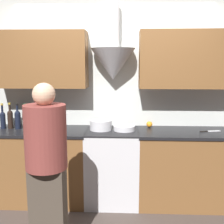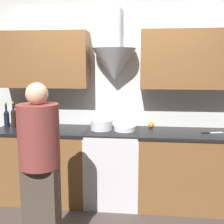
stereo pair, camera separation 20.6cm
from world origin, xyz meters
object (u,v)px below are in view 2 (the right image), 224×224
Objects in this scene: wine_bottle_3 at (28,117)px; person_foreground_left at (40,167)px; wine_bottle_4 at (36,117)px; mixing_bowl at (125,128)px; wine_bottle_2 at (21,117)px; stock_pot at (102,125)px; wine_bottle_0 at (7,118)px; wine_bottle_1 at (14,117)px; orange_fruit at (151,125)px; stove_range at (113,166)px.

person_foreground_left is (0.62, -1.25, -0.19)m from wine_bottle_3.
wine_bottle_4 reaches higher than mixing_bowl.
stock_pot is (1.06, -0.01, -0.07)m from wine_bottle_2.
wine_bottle_0 reaches higher than stock_pot.
wine_bottle_1 is 0.99× the size of wine_bottle_4.
wine_bottle_3 is 1.59m from orange_fruit.
wine_bottle_3 is (0.19, 0.01, -0.00)m from wine_bottle_1.
wine_bottle_0 and wine_bottle_2 have the same top height.
person_foreground_left is at bearing -53.69° from wine_bottle_0.
wine_bottle_3 is 0.97m from stock_pot.
wine_bottle_3 reaches higher than stock_pot.
orange_fruit is at bearing 5.14° from wine_bottle_3.
stock_pot is at bearing -1.04° from wine_bottle_1.
wine_bottle_0 is 0.39m from wine_bottle_4.
wine_bottle_4 is 1.49m from orange_fruit.
stove_range is 1.17m from wine_bottle_4.
orange_fruit is 1.70m from person_foreground_left.
wine_bottle_4 is 0.86m from stock_pot.
wine_bottle_4 is 4.29× the size of orange_fruit.
wine_bottle_1 is at bearing 178.85° from wine_bottle_4.
wine_bottle_0 is (-1.40, 0.05, 0.59)m from stove_range.
wine_bottle_2 is at bearing -166.64° from wine_bottle_3.
stock_pot is at bearing 74.03° from person_foreground_left.
stove_range is 1.26m from wine_bottle_3.
mixing_bowl is at bearing -3.46° from stock_pot.
wine_bottle_3 is 0.20× the size of person_foreground_left.
wine_bottle_2 is 1.20× the size of mixing_bowl.
wine_bottle_2 is at bearing -2.23° from wine_bottle_0.
stove_range is at bearing -2.81° from wine_bottle_4.
wine_bottle_1 is at bearing 177.57° from stove_range.
stove_range is 1.34m from wine_bottle_2.
stove_range is at bearing -156.31° from orange_fruit.
wine_bottle_3 is 1.17× the size of stock_pot.
wine_bottle_0 is at bearing -177.18° from wine_bottle_3.
stove_range is 2.92× the size of wine_bottle_3.
stove_range is 1.44m from wine_bottle_1.
person_foreground_left reaches higher than wine_bottle_4.
wine_bottle_2 is at bearing 178.87° from mixing_bowl.
mixing_bowl is at bearing -1.27° from wine_bottle_0.
wine_bottle_1 is (0.10, 0.00, 0.01)m from wine_bottle_0.
wine_bottle_2 is 4.15× the size of orange_fruit.
wine_bottle_1 is at bearing 178.47° from mixing_bowl.
orange_fruit is (1.48, 0.16, -0.10)m from wine_bottle_4.
person_foreground_left is at bearing -124.85° from orange_fruit.
orange_fruit is (0.33, 0.19, 0.01)m from mixing_bowl.
wine_bottle_0 is 0.97× the size of wine_bottle_4.
stove_range is at bearing -13.15° from stock_pot.
orange_fruit is (0.47, 0.21, 0.50)m from stove_range.
wine_bottle_4 reaches higher than wine_bottle_3.
wine_bottle_3 reaches higher than stove_range.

